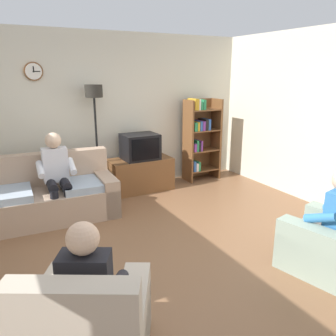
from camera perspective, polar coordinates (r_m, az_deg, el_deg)
The scene contains 12 objects.
ground_plane at distance 4.08m, azimuth 0.20°, elevation -14.29°, with size 12.00×12.00×0.00m, color brown.
back_wall_assembly at distance 6.05m, azimuth -11.92°, elevation 8.84°, with size 6.20×0.17×2.70m.
couch at distance 5.20m, azimuth -19.49°, elevation -4.63°, with size 1.94×0.97×0.90m.
tv_stand at distance 6.09m, azimuth -4.66°, elevation -1.06°, with size 1.10×0.56×0.57m.
tv at distance 5.94m, azimuth -4.67°, elevation 3.57°, with size 0.60×0.49×0.44m.
bookshelf at distance 6.61m, azimuth 5.29°, elevation 5.21°, with size 0.68×0.36×1.57m.
floor_lamp at distance 5.71m, azimuth -12.11°, elevation 9.45°, with size 0.28×0.28×1.85m.
armchair_near_window at distance 2.71m, azimuth -12.96°, elevation -25.09°, with size 1.12×1.16×0.90m.
armchair_near_bookshelf at distance 4.05m, azimuth 26.05°, elevation -11.64°, with size 0.97×1.03×0.90m.
person_on_couch at distance 5.00m, azimuth -18.06°, elevation -0.65°, with size 0.53×0.55×1.24m.
person_in_left_armchair at distance 2.59m, azimuth -12.93°, elevation -18.51°, with size 0.61×0.63×1.12m.
person_in_right_armchair at distance 3.95m, azimuth 25.41°, elevation -7.20°, with size 0.57×0.59×1.12m.
Camera 1 is at (-1.67, -3.11, 2.04)m, focal length 36.55 mm.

